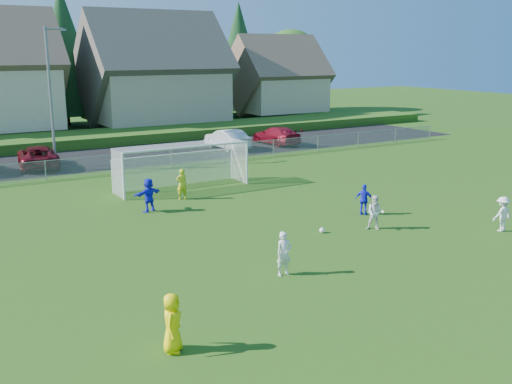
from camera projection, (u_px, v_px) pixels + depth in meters
The scene contains 19 objects.
ground at pixel (380, 280), 20.08m from camera, with size 160.00×160.00×0.00m, color #193D0C.
asphalt_lot at pixel (115, 157), 42.94m from camera, with size 60.00×60.00×0.00m, color black.
grass_embankment at pixel (85, 139), 49.08m from camera, with size 70.00×6.00×0.80m, color #1E420F.
soccer_ball at pixel (322, 230), 25.19m from camera, with size 0.22×0.22×0.22m, color white.
referee at pixel (172, 323), 15.14m from camera, with size 0.77×0.50×1.58m, color #FFDF05.
player_white_a at pixel (284, 254), 20.35m from camera, with size 0.56×0.37×1.53m, color silver.
player_white_b at pixel (375, 213), 25.49m from camera, with size 0.73×0.57×1.51m, color silver.
player_white_c at pixel (502, 214), 25.32m from camera, with size 0.97×0.56×1.50m, color silver.
player_blue_a at pixel (364, 200), 27.81m from camera, with size 0.85×0.35×1.45m, color #161CD3.
player_blue_b at pixel (149, 195), 28.38m from camera, with size 1.50×0.48×1.62m, color #161CD3.
goalkeeper at pixel (182, 184), 30.71m from camera, with size 0.58×0.38×1.60m, color #BCC316.
car_c at pixel (38, 157), 39.08m from camera, with size 2.37×5.15×1.43m, color #5A0A13.
car_f at pixel (227, 139), 46.44m from camera, with size 1.61×4.62×1.52m, color silver.
car_g at pixel (276, 135), 48.70m from camera, with size 2.00×4.93×1.43m, color maroon.
soccer_goal at pixel (180, 159), 33.05m from camera, with size 7.42×1.90×2.50m.
chainlink_fence at pixel (142, 160), 38.22m from camera, with size 52.06×0.06×1.20m.
streetlight at pixel (51, 93), 38.32m from camera, with size 1.38×0.18×9.00m.
houses_row at pixel (79, 52), 54.67m from camera, with size 53.90×11.45×13.27m.
tree_row at pixel (52, 56), 59.51m from camera, with size 65.98×12.36×13.80m.
Camera 1 is at (-13.35, -13.95, 7.52)m, focal length 42.00 mm.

